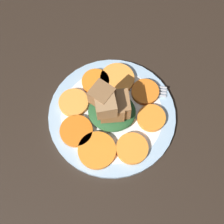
# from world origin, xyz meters

# --- Properties ---
(table_slab) EXTENTS (1.20, 1.20, 0.02)m
(table_slab) POSITION_xyz_m (0.00, 0.00, 0.01)
(table_slab) COLOR black
(table_slab) RESTS_ON ground
(plate) EXTENTS (0.26, 0.26, 0.01)m
(plate) POSITION_xyz_m (0.00, 0.00, 0.03)
(plate) COLOR #99B7D1
(plate) RESTS_ON table_slab
(carrot_slice_0) EXTENTS (0.06, 0.06, 0.01)m
(carrot_slice_0) POSITION_xyz_m (-0.06, -0.06, 0.04)
(carrot_slice_0) COLOR orange
(carrot_slice_0) RESTS_ON plate
(carrot_slice_1) EXTENTS (0.07, 0.07, 0.01)m
(carrot_slice_1) POSITION_xyz_m (-0.00, -0.08, 0.04)
(carrot_slice_1) COLOR #F99438
(carrot_slice_1) RESTS_ON plate
(carrot_slice_2) EXTENTS (0.06, 0.06, 0.01)m
(carrot_slice_2) POSITION_xyz_m (0.04, -0.07, 0.04)
(carrot_slice_2) COLOR orange
(carrot_slice_2) RESTS_ON plate
(carrot_slice_3) EXTENTS (0.06, 0.06, 0.01)m
(carrot_slice_3) POSITION_xyz_m (0.08, -0.01, 0.04)
(carrot_slice_3) COLOR #F9963A
(carrot_slice_3) RESTS_ON plate
(carrot_slice_4) EXTENTS (0.07, 0.07, 0.01)m
(carrot_slice_4) POSITION_xyz_m (0.06, 0.05, 0.04)
(carrot_slice_4) COLOR orange
(carrot_slice_4) RESTS_ON plate
(carrot_slice_5) EXTENTS (0.07, 0.07, 0.01)m
(carrot_slice_5) POSITION_xyz_m (0.02, 0.08, 0.04)
(carrot_slice_5) COLOR orange
(carrot_slice_5) RESTS_ON plate
(carrot_slice_6) EXTENTS (0.06, 0.06, 0.01)m
(carrot_slice_6) POSITION_xyz_m (-0.05, 0.07, 0.04)
(carrot_slice_6) COLOR orange
(carrot_slice_6) RESTS_ON plate
(carrot_slice_7) EXTENTS (0.06, 0.06, 0.01)m
(carrot_slice_7) POSITION_xyz_m (-0.08, 0.00, 0.04)
(carrot_slice_7) COLOR orange
(carrot_slice_7) RESTS_ON plate
(center_pile) EXTENTS (0.10, 0.09, 0.10)m
(center_pile) POSITION_xyz_m (0.00, 0.00, 0.07)
(center_pile) COLOR #235128
(center_pile) RESTS_ON plate
(fork) EXTENTS (0.18, 0.02, 0.00)m
(fork) POSITION_xyz_m (-0.02, -0.06, 0.03)
(fork) COLOR silver
(fork) RESTS_ON plate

